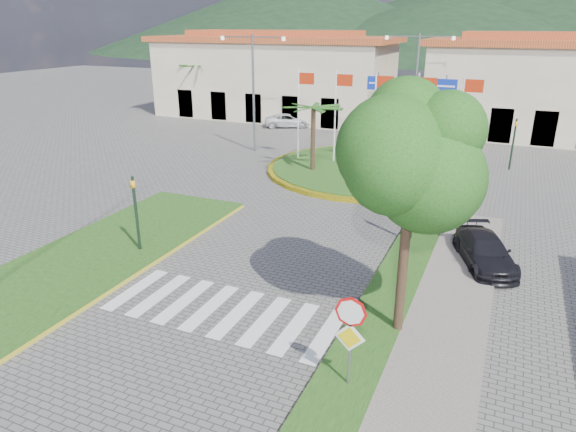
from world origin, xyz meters
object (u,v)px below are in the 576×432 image
at_px(stop_sign, 350,328).
at_px(car_side_right, 485,251).
at_px(deciduous_tree, 412,165).
at_px(white_van, 289,120).
at_px(car_dark_a, 320,120).
at_px(car_dark_b, 471,132).
at_px(roundabout_island, 369,169).

relative_size(stop_sign, car_side_right, 0.66).
distance_m(deciduous_tree, white_van, 32.85).
distance_m(stop_sign, car_dark_a, 35.11).
bearing_deg(car_dark_b, car_dark_a, 65.84).
xyz_separation_m(car_dark_b, car_side_right, (2.59, -23.41, -0.05)).
bearing_deg(car_dark_b, deciduous_tree, 158.58).
height_order(white_van, car_side_right, car_side_right).
bearing_deg(stop_sign, car_dark_b, 89.99).
relative_size(stop_sign, white_van, 0.64).
height_order(stop_sign, car_side_right, stop_sign).
bearing_deg(stop_sign, white_van, 116.01).
bearing_deg(deciduous_tree, roundabout_island, 107.91).
bearing_deg(roundabout_island, car_side_right, -56.05).
distance_m(roundabout_island, car_dark_b, 13.22).
distance_m(deciduous_tree, car_side_right, 7.71).
xyz_separation_m(deciduous_tree, car_dark_b, (-0.59, 29.27, -4.54)).
relative_size(white_van, car_side_right, 1.03).
bearing_deg(car_side_right, stop_sign, -127.26).
bearing_deg(deciduous_tree, stop_sign, -101.18).
height_order(deciduous_tree, car_dark_b, deciduous_tree).
xyz_separation_m(deciduous_tree, car_dark_a, (-13.42, 29.62, -4.57)).
xyz_separation_m(deciduous_tree, car_side_right, (2.00, 5.87, -4.59)).
relative_size(deciduous_tree, car_side_right, 1.69).
height_order(roundabout_island, stop_sign, roundabout_island).
height_order(car_dark_b, car_side_right, car_dark_b).
xyz_separation_m(stop_sign, car_side_right, (2.60, 8.90, -1.21)).
relative_size(car_dark_b, car_side_right, 0.96).
xyz_separation_m(roundabout_island, car_dark_b, (4.90, 12.27, 0.47)).
distance_m(stop_sign, white_van, 34.96).
bearing_deg(deciduous_tree, car_dark_b, 91.16).
bearing_deg(stop_sign, deciduous_tree, 78.82).
bearing_deg(roundabout_island, stop_sign, -76.27).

